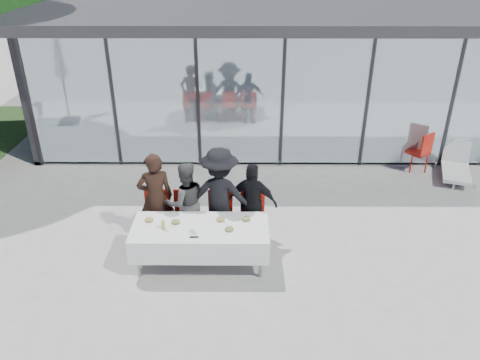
% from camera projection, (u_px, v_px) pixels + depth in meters
% --- Properties ---
extents(ground, '(90.00, 90.00, 0.00)m').
position_uv_depth(ground, '(235.00, 268.00, 7.92)').
color(ground, '#989690').
rests_on(ground, ground).
extents(pavilion, '(14.80, 8.80, 3.44)m').
position_uv_depth(pavilion, '(305.00, 43.00, 14.17)').
color(pavilion, gray).
rests_on(pavilion, ground).
extents(dining_table, '(2.26, 0.96, 0.75)m').
position_uv_depth(dining_table, '(201.00, 237.00, 7.79)').
color(dining_table, silver).
rests_on(dining_table, ground).
extents(diner_a, '(0.77, 0.77, 1.72)m').
position_uv_depth(diner_a, '(156.00, 198.00, 8.32)').
color(diner_a, black).
rests_on(diner_a, ground).
extents(diner_chair_a, '(0.44, 0.44, 0.97)m').
position_uv_depth(diner_chair_a, '(157.00, 214.00, 8.46)').
color(diner_chair_a, '#AD170B').
rests_on(diner_chair_a, ground).
extents(diner_b, '(0.96, 0.96, 1.54)m').
position_uv_depth(diner_b, '(186.00, 202.00, 8.36)').
color(diner_b, '#444444').
rests_on(diner_b, ground).
extents(diner_chair_b, '(0.44, 0.44, 0.97)m').
position_uv_depth(diner_chair_b, '(186.00, 214.00, 8.46)').
color(diner_chair_b, '#AD170B').
rests_on(diner_chair_b, ground).
extents(diner_c, '(1.32, 1.32, 1.82)m').
position_uv_depth(diner_c, '(220.00, 196.00, 8.30)').
color(diner_c, black).
rests_on(diner_c, ground).
extents(diner_chair_c, '(0.44, 0.44, 0.97)m').
position_uv_depth(diner_chair_c, '(220.00, 214.00, 8.45)').
color(diner_chair_c, '#AD170B').
rests_on(diner_chair_c, ground).
extents(diner_d, '(1.08, 1.08, 1.53)m').
position_uv_depth(diner_d, '(253.00, 203.00, 8.36)').
color(diner_d, black).
rests_on(diner_d, ground).
extents(diner_chair_d, '(0.44, 0.44, 0.97)m').
position_uv_depth(diner_chair_d, '(252.00, 214.00, 8.45)').
color(diner_chair_d, '#AD170B').
rests_on(diner_chair_d, ground).
extents(plate_a, '(0.23, 0.23, 0.07)m').
position_uv_depth(plate_a, '(149.00, 220.00, 7.82)').
color(plate_a, white).
rests_on(plate_a, dining_table).
extents(plate_b, '(0.23, 0.23, 0.07)m').
position_uv_depth(plate_b, '(176.00, 222.00, 7.76)').
color(plate_b, white).
rests_on(plate_b, dining_table).
extents(plate_c, '(0.23, 0.23, 0.07)m').
position_uv_depth(plate_c, '(221.00, 220.00, 7.83)').
color(plate_c, white).
rests_on(plate_c, dining_table).
extents(plate_d, '(0.23, 0.23, 0.07)m').
position_uv_depth(plate_d, '(246.00, 220.00, 7.83)').
color(plate_d, white).
rests_on(plate_d, dining_table).
extents(plate_extra, '(0.23, 0.23, 0.07)m').
position_uv_depth(plate_extra, '(229.00, 230.00, 7.57)').
color(plate_extra, white).
rests_on(plate_extra, dining_table).
extents(juice_bottle, '(0.06, 0.06, 0.16)m').
position_uv_depth(juice_bottle, '(163.00, 225.00, 7.59)').
color(juice_bottle, '#97BA4D').
rests_on(juice_bottle, dining_table).
extents(drinking_glasses, '(0.07, 0.07, 0.10)m').
position_uv_depth(drinking_glasses, '(193.00, 230.00, 7.50)').
color(drinking_glasses, silver).
rests_on(drinking_glasses, dining_table).
extents(folded_eyeglasses, '(0.14, 0.03, 0.01)m').
position_uv_depth(folded_eyeglasses, '(194.00, 237.00, 7.41)').
color(folded_eyeglasses, black).
rests_on(folded_eyeglasses, dining_table).
extents(spare_chair_b, '(0.62, 0.62, 0.97)m').
position_uv_depth(spare_chair_b, '(422.00, 150.00, 11.00)').
color(spare_chair_b, '#AD170B').
rests_on(spare_chair_b, ground).
extents(lounger, '(0.99, 1.45, 0.72)m').
position_uv_depth(lounger, '(456.00, 165.00, 10.93)').
color(lounger, silver).
rests_on(lounger, ground).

